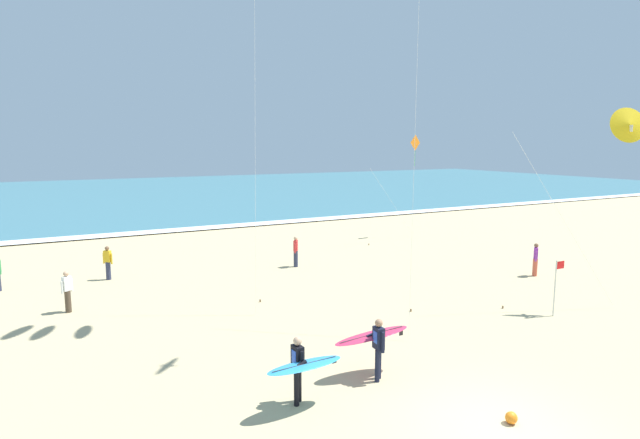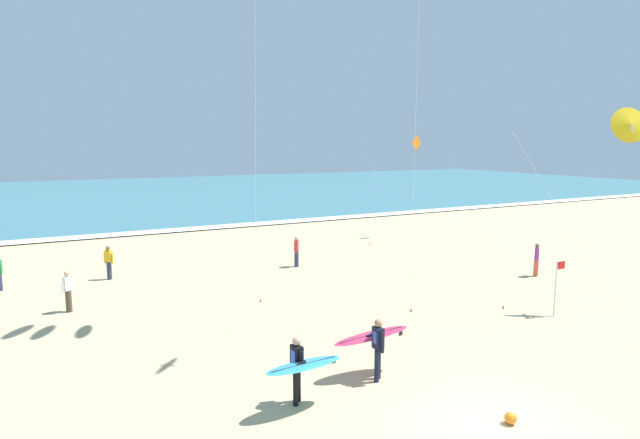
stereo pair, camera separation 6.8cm
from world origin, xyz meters
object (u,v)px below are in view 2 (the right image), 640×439
(lifeguard_flag, at_px, (557,283))
(bystander_yellow_top, at_px, (109,262))
(surfer_lead, at_px, (300,365))
(bystander_red_top, at_px, (296,251))
(kite_delta_golden_near, at_px, (629,125))
(beach_ball, at_px, (511,418))
(bystander_purple_top, at_px, (536,260))
(surfer_trailing, at_px, (375,340))
(kite_diamond_amber_far, at_px, (415,147))
(bystander_white_top, at_px, (68,291))

(lifeguard_flag, bearing_deg, bystander_yellow_top, 137.01)
(surfer_lead, bearing_deg, bystander_red_top, 65.53)
(surfer_lead, height_order, kite_delta_golden_near, kite_delta_golden_near)
(lifeguard_flag, bearing_deg, kite_delta_golden_near, -9.05)
(bystander_yellow_top, height_order, beach_ball, bystander_yellow_top)
(bystander_purple_top, distance_m, bystander_red_top, 11.71)
(surfer_trailing, bearing_deg, beach_ball, -67.04)
(surfer_trailing, relative_size, kite_diamond_amber_far, 0.33)
(kite_delta_golden_near, relative_size, bystander_yellow_top, 4.81)
(bystander_yellow_top, height_order, bystander_purple_top, same)
(bystander_yellow_top, bearing_deg, bystander_white_top, -112.92)
(bystander_yellow_top, bearing_deg, surfer_lead, -78.78)
(bystander_yellow_top, bearing_deg, beach_ball, -68.89)
(bystander_white_top, bearing_deg, bystander_purple_top, -12.57)
(kite_delta_golden_near, bearing_deg, bystander_red_top, 124.31)
(surfer_trailing, bearing_deg, bystander_white_top, 125.96)
(bystander_red_top, bearing_deg, surfer_lead, -114.47)
(bystander_yellow_top, relative_size, beach_ball, 5.68)
(kite_delta_golden_near, relative_size, lifeguard_flag, 3.65)
(surfer_lead, xyz_separation_m, bystander_yellow_top, (-2.92, 14.72, -0.23))
(kite_diamond_amber_far, bearing_deg, beach_ball, -122.27)
(kite_delta_golden_near, xyz_separation_m, bystander_white_top, (-18.68, 9.23, -6.15))
(surfer_trailing, xyz_separation_m, bystander_purple_top, (12.83, 5.45, -0.24))
(surfer_lead, bearing_deg, lifeguard_flag, 8.27)
(surfer_trailing, relative_size, kite_delta_golden_near, 0.30)
(bystander_purple_top, bearing_deg, beach_ball, -142.10)
(bystander_white_top, xyz_separation_m, beach_ball, (8.64, -13.32, -0.67))
(surfer_trailing, distance_m, lifeguard_flag, 8.77)
(bystander_yellow_top, distance_m, beach_ball, 18.93)
(surfer_trailing, xyz_separation_m, lifeguard_flag, (8.69, 1.13, 0.22))
(bystander_purple_top, xyz_separation_m, lifeguard_flag, (-4.14, -4.32, 0.45))
(bystander_white_top, distance_m, bystander_red_top, 10.94)
(kite_diamond_amber_far, distance_m, bystander_purple_top, 12.51)
(kite_delta_golden_near, height_order, bystander_yellow_top, kite_delta_golden_near)
(bystander_purple_top, bearing_deg, kite_diamond_amber_far, 83.23)
(kite_diamond_amber_far, bearing_deg, surfer_trailing, -130.23)
(bystander_yellow_top, relative_size, bystander_purple_top, 1.00)
(beach_ball, bearing_deg, surfer_trailing, 112.96)
(surfer_trailing, height_order, bystander_purple_top, surfer_trailing)
(kite_diamond_amber_far, distance_m, bystander_white_top, 23.03)
(surfer_lead, bearing_deg, beach_ball, -36.90)
(kite_diamond_amber_far, xyz_separation_m, bystander_yellow_top, (-19.53, -2.51, -5.22))
(bystander_red_top, xyz_separation_m, lifeguard_flag, (5.24, -11.33, 0.45))
(kite_delta_golden_near, bearing_deg, lifeguard_flag, 170.95)
(beach_ball, bearing_deg, bystander_white_top, 122.95)
(kite_delta_golden_near, bearing_deg, surfer_lead, -175.18)
(kite_delta_golden_near, distance_m, beach_ball, 12.81)
(surfer_lead, bearing_deg, kite_delta_golden_near, 4.82)
(surfer_lead, distance_m, lifeguard_flag, 11.26)
(bystander_purple_top, height_order, lifeguard_flag, lifeguard_flag)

